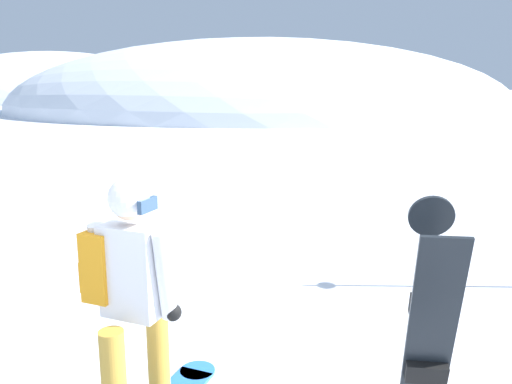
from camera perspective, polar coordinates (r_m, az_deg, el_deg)
name	(u,v)px	position (r m, az deg, el deg)	size (l,w,h in m)	color
ridge_peak_main	(258,110)	(43.28, 0.20, 9.10)	(39.58, 35.62, 11.23)	white
ridge_peak_far	(56,101)	(68.30, -21.21, 9.39)	(31.99, 28.79, 11.59)	white
snowboarder_main	(130,302)	(3.38, -13.72, -11.76)	(0.67, 1.79, 1.71)	blue
spare_snowboard	(430,327)	(3.40, 18.62, -13.97)	(0.28, 0.50, 1.60)	black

